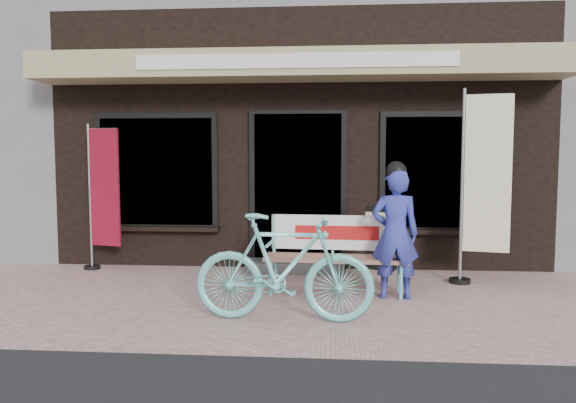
# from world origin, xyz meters

# --- Properties ---
(ground) EXTENTS (70.00, 70.00, 0.00)m
(ground) POSITION_xyz_m (0.00, 0.00, 0.00)
(ground) COLOR #C59A96
(ground) RESTS_ON ground
(storefront) EXTENTS (7.00, 6.77, 6.00)m
(storefront) POSITION_xyz_m (0.00, 4.96, 2.99)
(storefront) COLOR black
(storefront) RESTS_ON ground
(bench) EXTENTS (1.65, 0.50, 0.88)m
(bench) POSITION_xyz_m (0.53, 0.68, 0.52)
(bench) COLOR #68CBC6
(bench) RESTS_ON ground
(person) EXTENTS (0.53, 0.35, 1.52)m
(person) POSITION_xyz_m (1.18, 0.44, 0.75)
(person) COLOR #2D379D
(person) RESTS_ON ground
(bicycle) EXTENTS (1.75, 0.57, 1.04)m
(bicycle) POSITION_xyz_m (0.03, -0.52, 0.52)
(bicycle) COLOR #68CBC6
(bicycle) RESTS_ON ground
(nobori_red) EXTENTS (0.60, 0.27, 2.01)m
(nobori_red) POSITION_xyz_m (-2.66, 1.65, 1.04)
(nobori_red) COLOR gray
(nobori_red) RESTS_ON ground
(nobori_cream) EXTENTS (0.71, 0.31, 2.39)m
(nobori_cream) POSITION_xyz_m (2.31, 1.19, 1.24)
(nobori_cream) COLOR gray
(nobori_cream) RESTS_ON ground
(menu_stand) EXTENTS (0.44, 0.24, 0.88)m
(menu_stand) POSITION_xyz_m (1.13, 1.96, 0.45)
(menu_stand) COLOR black
(menu_stand) RESTS_ON ground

